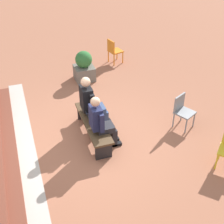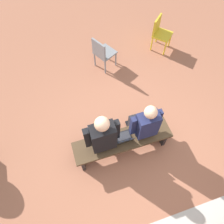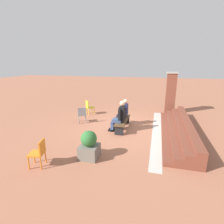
{
  "view_description": "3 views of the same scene",
  "coord_description": "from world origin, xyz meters",
  "px_view_note": "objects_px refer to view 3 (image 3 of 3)",
  "views": [
    {
      "loc": [
        -5.57,
        1.32,
        4.74
      ],
      "look_at": [
        -0.23,
        -0.52,
        0.86
      ],
      "focal_mm": 50.0,
      "sensor_mm": 36.0,
      "label": 1
    },
    {
      "loc": [
        0.81,
        1.32,
        4.04
      ],
      "look_at": [
        0.18,
        -0.61,
        0.73
      ],
      "focal_mm": 35.0,
      "sensor_mm": 36.0,
      "label": 2
    },
    {
      "loc": [
        7.78,
        1.32,
        3.03
      ],
      "look_at": [
        0.53,
        -0.58,
        0.9
      ],
      "focal_mm": 28.0,
      "sensor_mm": 36.0,
      "label": 3
    }
  ],
  "objects_px": {
    "person_adult": "(120,116)",
    "laptop": "(123,119)",
    "bench": "(123,121)",
    "plastic_chair_far_left": "(82,114)",
    "planter": "(89,146)",
    "person_student": "(123,112)",
    "plastic_chair_near_bench_right": "(39,152)",
    "plastic_chair_mid_courtyard": "(89,107)"
  },
  "relations": [
    {
      "from": "person_adult",
      "to": "laptop",
      "type": "bearing_deg",
      "value": 167.23
    },
    {
      "from": "person_student",
      "to": "plastic_chair_near_bench_right",
      "type": "bearing_deg",
      "value": -22.91
    },
    {
      "from": "bench",
      "to": "laptop",
      "type": "distance_m",
      "value": 0.15
    },
    {
      "from": "person_student",
      "to": "plastic_chair_near_bench_right",
      "type": "xyz_separation_m",
      "value": [
        4.1,
        -1.73,
        -0.24
      ]
    },
    {
      "from": "laptop",
      "to": "plastic_chair_near_bench_right",
      "type": "xyz_separation_m",
      "value": [
        3.7,
        -1.81,
        -0.02
      ]
    },
    {
      "from": "person_adult",
      "to": "laptop",
      "type": "xyz_separation_m",
      "value": [
        -0.37,
        0.08,
        -0.25
      ]
    },
    {
      "from": "plastic_chair_near_bench_right",
      "to": "plastic_chair_mid_courtyard",
      "type": "bearing_deg",
      "value": -173.45
    },
    {
      "from": "plastic_chair_far_left",
      "to": "planter",
      "type": "height_order",
      "value": "planter"
    },
    {
      "from": "person_adult",
      "to": "laptop",
      "type": "relative_size",
      "value": 4.45
    },
    {
      "from": "person_adult",
      "to": "laptop",
      "type": "height_order",
      "value": "person_adult"
    },
    {
      "from": "plastic_chair_far_left",
      "to": "plastic_chair_near_bench_right",
      "type": "relative_size",
      "value": 1.0
    },
    {
      "from": "person_adult",
      "to": "plastic_chair_near_bench_right",
      "type": "relative_size",
      "value": 1.69
    },
    {
      "from": "person_student",
      "to": "plastic_chair_mid_courtyard",
      "type": "bearing_deg",
      "value": -121.33
    },
    {
      "from": "plastic_chair_far_left",
      "to": "plastic_chair_mid_courtyard",
      "type": "bearing_deg",
      "value": -171.16
    },
    {
      "from": "person_student",
      "to": "planter",
      "type": "bearing_deg",
      "value": -8.17
    },
    {
      "from": "planter",
      "to": "laptop",
      "type": "bearing_deg",
      "value": 169.19
    },
    {
      "from": "bench",
      "to": "plastic_chair_far_left",
      "type": "xyz_separation_m",
      "value": [
        -0.28,
        -2.19,
        0.13
      ]
    },
    {
      "from": "laptop",
      "to": "plastic_chair_mid_courtyard",
      "type": "relative_size",
      "value": 0.38
    },
    {
      "from": "person_student",
      "to": "plastic_chair_mid_courtyard",
      "type": "distance_m",
      "value": 2.78
    },
    {
      "from": "laptop",
      "to": "bench",
      "type": "bearing_deg",
      "value": -58.3
    },
    {
      "from": "bench",
      "to": "person_student",
      "type": "height_order",
      "value": "person_student"
    },
    {
      "from": "plastic_chair_near_bench_right",
      "to": "bench",
      "type": "bearing_deg",
      "value": 154.04
    },
    {
      "from": "person_adult",
      "to": "plastic_chair_near_bench_right",
      "type": "bearing_deg",
      "value": -27.4
    },
    {
      "from": "laptop",
      "to": "plastic_chair_far_left",
      "type": "bearing_deg",
      "value": -97.17
    },
    {
      "from": "laptop",
      "to": "person_adult",
      "type": "bearing_deg",
      "value": -12.77
    },
    {
      "from": "person_adult",
      "to": "laptop",
      "type": "distance_m",
      "value": 0.45
    },
    {
      "from": "plastic_chair_far_left",
      "to": "planter",
      "type": "relative_size",
      "value": 0.89
    },
    {
      "from": "laptop",
      "to": "person_student",
      "type": "bearing_deg",
      "value": -168.64
    },
    {
      "from": "person_adult",
      "to": "planter",
      "type": "bearing_deg",
      "value": -10.51
    },
    {
      "from": "bench",
      "to": "laptop",
      "type": "xyz_separation_m",
      "value": [
        -0.01,
        0.01,
        0.15
      ]
    },
    {
      "from": "bench",
      "to": "plastic_chair_far_left",
      "type": "height_order",
      "value": "plastic_chair_far_left"
    },
    {
      "from": "bench",
      "to": "person_adult",
      "type": "bearing_deg",
      "value": -11.21
    },
    {
      "from": "plastic_chair_near_bench_right",
      "to": "laptop",
      "type": "bearing_deg",
      "value": 153.94
    },
    {
      "from": "bench",
      "to": "plastic_chair_far_left",
      "type": "distance_m",
      "value": 2.22
    },
    {
      "from": "person_student",
      "to": "planter",
      "type": "distance_m",
      "value": 3.32
    },
    {
      "from": "planter",
      "to": "person_student",
      "type": "bearing_deg",
      "value": 171.83
    },
    {
      "from": "plastic_chair_near_bench_right",
      "to": "planter",
      "type": "distance_m",
      "value": 1.51
    },
    {
      "from": "person_student",
      "to": "plastic_chair_near_bench_right",
      "type": "height_order",
      "value": "person_student"
    },
    {
      "from": "laptop",
      "to": "planter",
      "type": "distance_m",
      "value": 2.93
    },
    {
      "from": "person_student",
      "to": "plastic_chair_far_left",
      "type": "distance_m",
      "value": 2.14
    },
    {
      "from": "person_adult",
      "to": "plastic_chair_far_left",
      "type": "relative_size",
      "value": 1.69
    },
    {
      "from": "plastic_chair_mid_courtyard",
      "to": "planter",
      "type": "height_order",
      "value": "planter"
    }
  ]
}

